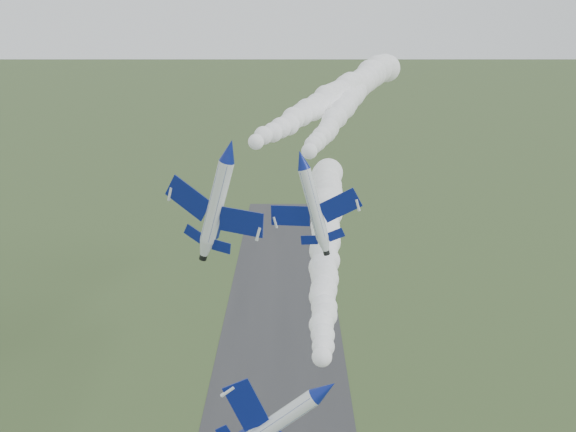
# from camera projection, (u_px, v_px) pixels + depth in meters

# --- Properties ---
(jet_lead) EXTENTS (6.27, 12.08, 7.96)m
(jet_lead) POSITION_uv_depth(u_px,v_px,m) (325.00, 390.00, 51.11)
(jet_lead) COLOR white
(smoke_trail_jet_lead) EXTENTS (4.78, 55.70, 4.76)m
(smoke_trail_jet_lead) POSITION_uv_depth(u_px,v_px,m) (326.00, 238.00, 79.92)
(smoke_trail_jet_lead) COLOR white
(jet_pair_left) EXTENTS (11.65, 13.92, 4.56)m
(jet_pair_left) POSITION_uv_depth(u_px,v_px,m) (229.00, 151.00, 66.58)
(jet_pair_left) COLOR white
(smoke_trail_jet_pair_left) EXTENTS (33.33, 68.88, 5.53)m
(smoke_trail_jet_pair_left) POSITION_uv_depth(u_px,v_px,m) (339.00, 93.00, 101.68)
(smoke_trail_jet_pair_left) COLOR white
(jet_pair_right) EXTENTS (9.56, 11.65, 3.58)m
(jet_pair_right) POSITION_uv_depth(u_px,v_px,m) (302.00, 160.00, 66.06)
(jet_pair_right) COLOR white
(smoke_trail_jet_pair_right) EXTENTS (17.67, 70.47, 4.62)m
(smoke_trail_jet_pair_right) POSITION_uv_depth(u_px,v_px,m) (349.00, 99.00, 101.28)
(smoke_trail_jet_pair_right) COLOR white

